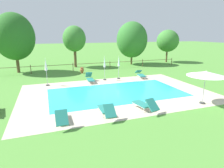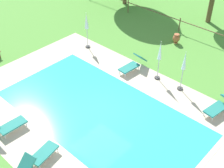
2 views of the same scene
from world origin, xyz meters
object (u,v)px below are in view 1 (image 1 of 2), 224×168
object	(u,v)px
sun_lounger_south_near_corner	(140,74)
patio_umbrella_closed_row_mid_west	(46,67)
sun_lounger_north_mid	(106,110)
tree_centre	(168,41)
patio_umbrella_closed_row_west	(119,64)
sun_lounger_north_end	(61,116)
patio_umbrella_open_foreground	(206,74)
sun_lounger_north_near_steps	(145,104)
tree_far_west	(14,37)
terracotta_urn_near_fence	(82,70)
patio_umbrella_closed_row_centre	(105,64)
tree_west_mid	(74,39)
tree_east_mid	(132,40)
sun_lounger_north_far	(90,78)

from	to	relation	value
sun_lounger_south_near_corner	patio_umbrella_closed_row_mid_west	bearing A→B (deg)	-179.47
sun_lounger_north_mid	tree_centre	world-z (taller)	tree_centre
sun_lounger_south_near_corner	patio_umbrella_closed_row_west	distance (m)	2.71
sun_lounger_north_end	patio_umbrella_open_foreground	world-z (taller)	patio_umbrella_open_foreground
sun_lounger_north_near_steps	sun_lounger_north_mid	world-z (taller)	sun_lounger_north_near_steps
sun_lounger_north_near_steps	patio_umbrella_closed_row_west	xyz separation A→B (m)	(1.54, 8.30, 1.19)
sun_lounger_north_mid	patio_umbrella_closed_row_mid_west	xyz separation A→B (m)	(-3.04, 7.98, 1.33)
patio_umbrella_open_foreground	patio_umbrella_closed_row_mid_west	size ratio (longest dim) A/B	0.97
tree_far_west	sun_lounger_north_end	bearing A→B (deg)	-76.70
sun_lounger_north_near_steps	patio_umbrella_open_foreground	world-z (taller)	patio_umbrella_open_foreground
patio_umbrella_closed_row_mid_west	terracotta_urn_near_fence	bearing A→B (deg)	48.26
patio_umbrella_open_foreground	sun_lounger_north_near_steps	bearing A→B (deg)	175.96
sun_lounger_north_end	patio_umbrella_closed_row_centre	world-z (taller)	patio_umbrella_closed_row_centre
patio_umbrella_closed_row_west	tree_centre	world-z (taller)	tree_centre
patio_umbrella_open_foreground	patio_umbrella_closed_row_mid_west	bearing A→B (deg)	139.66
patio_umbrella_closed_row_west	tree_west_mid	world-z (taller)	tree_west_mid
patio_umbrella_closed_row_centre	tree_east_mid	xyz separation A→B (m)	(6.86, 8.30, 2.06)
patio_umbrella_open_foreground	sun_lounger_south_near_corner	bearing A→B (deg)	91.93
sun_lounger_south_near_corner	tree_far_west	distance (m)	15.06
sun_lounger_south_near_corner	terracotta_urn_near_fence	world-z (taller)	sun_lounger_south_near_corner
tree_far_west	sun_lounger_north_mid	bearing A→B (deg)	-68.10
sun_lounger_north_mid	patio_umbrella_closed_row_mid_west	world-z (taller)	patio_umbrella_closed_row_mid_west
patio_umbrella_closed_row_west	tree_centre	bearing A→B (deg)	35.69
patio_umbrella_closed_row_centre	tree_east_mid	world-z (taller)	tree_east_mid
terracotta_urn_near_fence	tree_west_mid	world-z (taller)	tree_west_mid
terracotta_urn_near_fence	tree_far_west	size ratio (longest dim) A/B	0.10
patio_umbrella_open_foreground	terracotta_urn_near_fence	bearing A→B (deg)	114.19
sun_lounger_north_far	patio_umbrella_closed_row_west	distance (m)	3.37
patio_umbrella_closed_row_centre	tree_west_mid	bearing A→B (deg)	100.11
sun_lounger_north_near_steps	patio_umbrella_closed_row_centre	world-z (taller)	patio_umbrella_closed_row_centre
sun_lounger_north_near_steps	sun_lounger_north_end	world-z (taller)	sun_lounger_north_end
sun_lounger_south_near_corner	patio_umbrella_closed_row_west	size ratio (longest dim) A/B	0.89
patio_umbrella_closed_row_mid_west	terracotta_urn_near_fence	world-z (taller)	patio_umbrella_closed_row_mid_west
sun_lounger_north_end	patio_umbrella_closed_row_mid_west	xyz separation A→B (m)	(-0.51, 8.07, 1.32)
sun_lounger_north_mid	tree_centre	distance (m)	23.19
sun_lounger_north_near_steps	patio_umbrella_open_foreground	bearing A→B (deg)	-4.04
patio_umbrella_open_foreground	patio_umbrella_closed_row_centre	bearing A→B (deg)	116.25
patio_umbrella_closed_row_mid_west	tree_west_mid	xyz separation A→B (m)	(3.97, 9.02, 2.15)
sun_lounger_north_far	terracotta_urn_near_fence	world-z (taller)	sun_lounger_north_far
sun_lounger_north_near_steps	patio_umbrella_closed_row_centre	xyz separation A→B (m)	(0.02, 8.27, 1.22)
tree_west_mid	terracotta_urn_near_fence	bearing A→B (deg)	-89.50
patio_umbrella_closed_row_west	patio_umbrella_open_foreground	bearing A→B (deg)	-72.57
patio_umbrella_open_foreground	tree_east_mid	bearing A→B (deg)	81.12
sun_lounger_north_near_steps	terracotta_urn_near_fence	bearing A→B (deg)	96.85
sun_lounger_north_end	tree_west_mid	world-z (taller)	tree_west_mid
tree_far_west	tree_centre	distance (m)	21.99
sun_lounger_north_near_steps	tree_centre	size ratio (longest dim) A/B	0.40
sun_lounger_north_mid	tree_far_west	xyz separation A→B (m)	(-6.17, 15.35, 3.83)
patio_umbrella_closed_row_west	sun_lounger_south_near_corner	bearing A→B (deg)	-5.37
terracotta_urn_near_fence	tree_west_mid	bearing A→B (deg)	90.50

